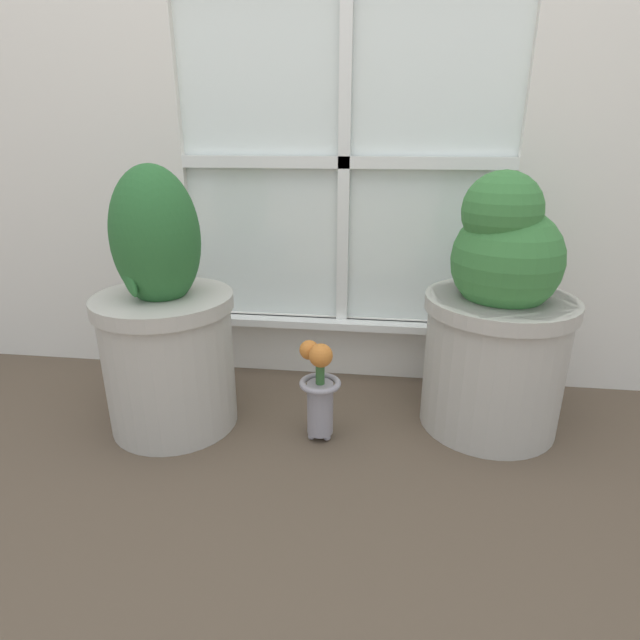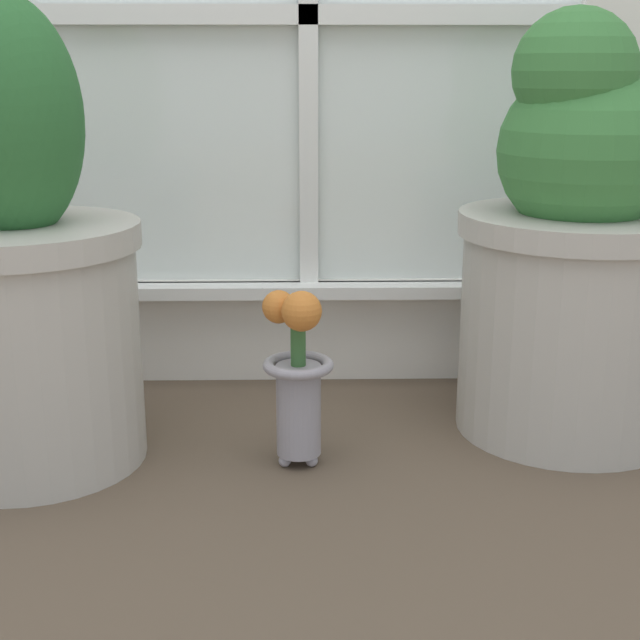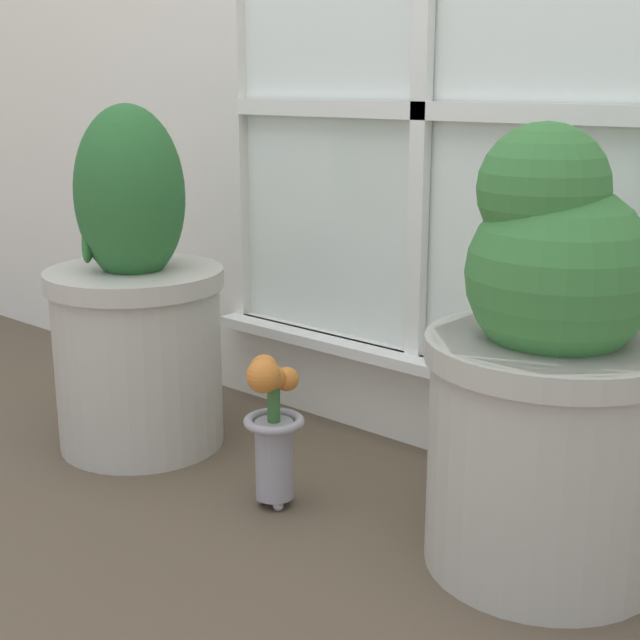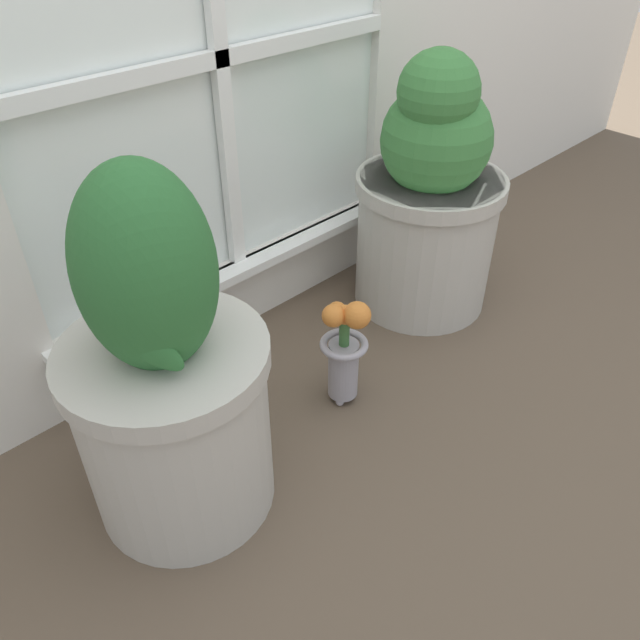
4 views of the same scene
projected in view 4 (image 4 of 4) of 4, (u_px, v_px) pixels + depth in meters
name	position (u px, v px, depth m)	size (l,w,h in m)	color
ground_plane	(416.00, 440.00, 1.40)	(10.00, 10.00, 0.00)	brown
potted_plant_left	(169.00, 386.00, 1.11)	(0.37, 0.37, 0.72)	#B7B2A8
potted_plant_right	(429.00, 202.00, 1.66)	(0.40, 0.40, 0.71)	#B7B2A8
flower_vase	(344.00, 347.00, 1.41)	(0.11, 0.12, 0.29)	#99939E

